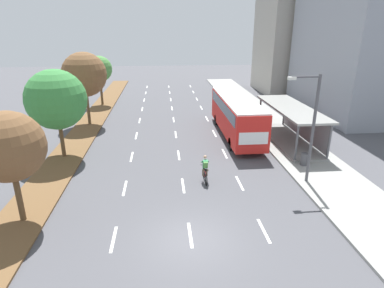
# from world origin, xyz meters

# --- Properties ---
(ground_plane) EXTENTS (140.00, 140.00, 0.00)m
(ground_plane) POSITION_xyz_m (0.00, 0.00, 0.00)
(ground_plane) COLOR #4C4C51
(median_strip) EXTENTS (2.60, 52.00, 0.12)m
(median_strip) POSITION_xyz_m (-8.30, 20.00, 0.06)
(median_strip) COLOR brown
(median_strip) RESTS_ON ground
(sidewalk_right) EXTENTS (4.50, 52.00, 0.15)m
(sidewalk_right) POSITION_xyz_m (9.25, 20.00, 0.07)
(sidewalk_right) COLOR gray
(sidewalk_right) RESTS_ON ground
(lane_divider_left) EXTENTS (0.14, 46.45, 0.01)m
(lane_divider_left) POSITION_xyz_m (-3.50, 17.73, 0.00)
(lane_divider_left) COLOR white
(lane_divider_left) RESTS_ON ground
(lane_divider_center) EXTENTS (0.14, 46.45, 0.01)m
(lane_divider_center) POSITION_xyz_m (0.00, 17.73, 0.00)
(lane_divider_center) COLOR white
(lane_divider_center) RESTS_ON ground
(lane_divider_right) EXTENTS (0.14, 46.45, 0.01)m
(lane_divider_right) POSITION_xyz_m (3.50, 17.73, 0.00)
(lane_divider_right) COLOR white
(lane_divider_right) RESTS_ON ground
(bus_shelter) EXTENTS (2.90, 9.59, 2.86)m
(bus_shelter) POSITION_xyz_m (9.53, 12.40, 1.87)
(bus_shelter) COLOR gray
(bus_shelter) RESTS_ON sidewalk_right
(bus) EXTENTS (2.54, 11.29, 3.37)m
(bus) POSITION_xyz_m (5.25, 14.52, 2.07)
(bus) COLOR red
(bus) RESTS_ON ground
(cyclist) EXTENTS (0.46, 1.82, 1.71)m
(cyclist) POSITION_xyz_m (1.40, 5.80, 0.79)
(cyclist) COLOR black
(cyclist) RESTS_ON ground
(median_tree_nearest) EXTENTS (3.29, 3.29, 5.49)m
(median_tree_nearest) POSITION_xyz_m (-8.12, 2.27, 3.95)
(median_tree_nearest) COLOR brown
(median_tree_nearest) RESTS_ON median_strip
(median_tree_second) EXTENTS (4.18, 4.18, 6.30)m
(median_tree_second) POSITION_xyz_m (-8.44, 10.68, 4.32)
(median_tree_second) COLOR brown
(median_tree_second) RESTS_ON median_strip
(median_tree_third) EXTENTS (4.13, 4.13, 6.84)m
(median_tree_third) POSITION_xyz_m (-8.28, 19.08, 4.89)
(median_tree_third) COLOR brown
(median_tree_third) RESTS_ON median_strip
(median_tree_fourth) EXTENTS (3.03, 3.03, 5.79)m
(median_tree_fourth) POSITION_xyz_m (-8.44, 27.49, 4.37)
(median_tree_fourth) COLOR brown
(median_tree_fourth) RESTS_ON median_strip
(streetlight) EXTENTS (1.91, 0.24, 6.50)m
(streetlight) POSITION_xyz_m (7.42, 5.04, 3.89)
(streetlight) COLOR #4C4C51
(streetlight) RESTS_ON sidewalk_right
(trash_bin) EXTENTS (0.52, 0.52, 0.85)m
(trash_bin) POSITION_xyz_m (8.45, 7.38, 0.57)
(trash_bin) COLOR #4C4C51
(trash_bin) RESTS_ON sidewalk_right
(building_near_right) EXTENTS (10.07, 14.79, 16.25)m
(building_near_right) POSITION_xyz_m (20.30, 21.40, 8.13)
(building_near_right) COLOR #8E939E
(building_near_right) RESTS_ON ground
(building_mid_right) EXTENTS (10.17, 9.96, 20.62)m
(building_mid_right) POSITION_xyz_m (18.39, 34.47, 10.31)
(building_mid_right) COLOR #A39E93
(building_mid_right) RESTS_ON ground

